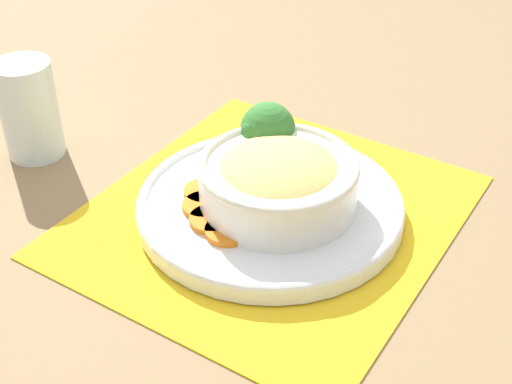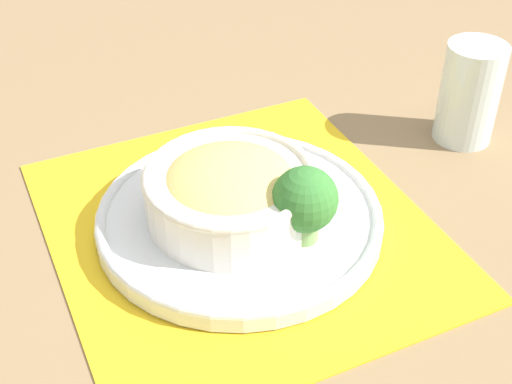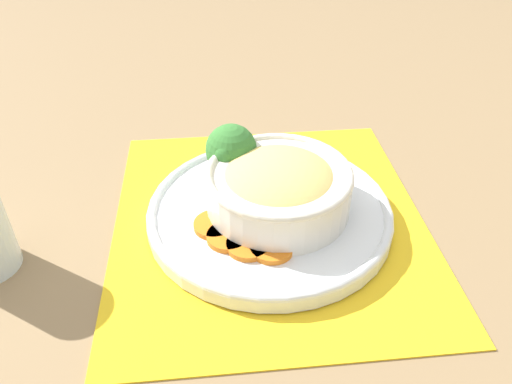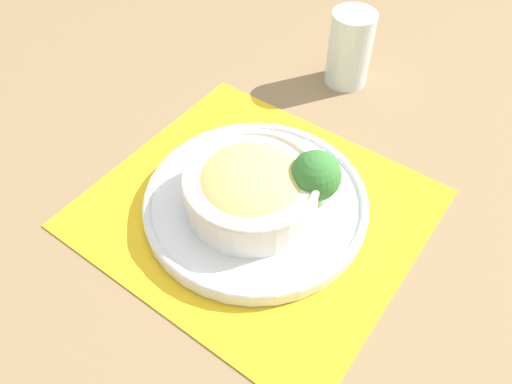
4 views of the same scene
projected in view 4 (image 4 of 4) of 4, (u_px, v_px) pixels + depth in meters
ground_plane at (256, 209)px, 0.65m from camera, size 4.00×4.00×0.00m
placemat at (256, 208)px, 0.65m from camera, size 0.40×0.37×0.00m
plate at (256, 201)px, 0.64m from camera, size 0.29×0.29×0.02m
bowl at (252, 188)px, 0.60m from camera, size 0.17×0.17×0.06m
broccoli_floret at (315, 176)px, 0.60m from camera, size 0.06×0.06×0.08m
carrot_slice_near at (268, 159)px, 0.68m from camera, size 0.05×0.05×0.01m
carrot_slice_middle at (249, 158)px, 0.68m from camera, size 0.05×0.05×0.01m
carrot_slice_far at (231, 162)px, 0.67m from camera, size 0.05×0.05×0.01m
carrot_slice_extra at (216, 170)px, 0.66m from camera, size 0.05×0.05×0.01m
water_glass at (349, 52)px, 0.79m from camera, size 0.07×0.07×0.12m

